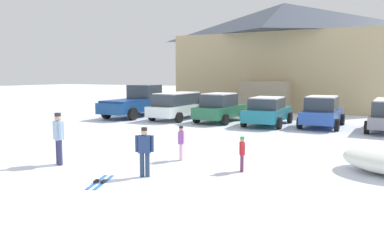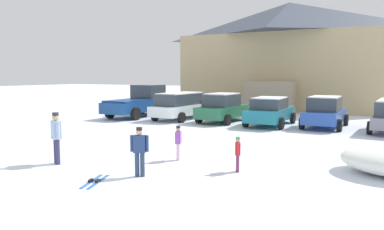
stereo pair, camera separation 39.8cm
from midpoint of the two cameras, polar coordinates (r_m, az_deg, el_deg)
name	(u,v)px [view 1 (the left image)]	position (r m, az deg, el deg)	size (l,w,h in m)	color
ground	(42,199)	(9.59, -23.01, -11.73)	(160.00, 160.00, 0.00)	white
ski_lodge	(283,55)	(34.18, 13.34, 8.89)	(16.97, 12.05, 9.07)	tan
parked_white_suv	(177,105)	(24.00, -2.70, 1.52)	(2.30, 4.81, 1.73)	white
parked_green_coupe	(220,108)	(22.78, 3.81, 1.12)	(2.29, 4.35, 1.76)	#246745
parked_teal_hatchback	(268,111)	(21.67, 10.94, 0.63)	(2.21, 4.58, 1.61)	#1B7488
parked_blue_hatchback	(322,112)	(21.64, 18.69, 0.50)	(2.12, 4.33, 1.71)	#264CA7
pickup_truck	(137,102)	(26.06, -8.78, 1.97)	(2.39, 5.81, 2.15)	navy
skier_teen_in_navy_coat	(145,149)	(10.61, -8.32, -5.16)	(0.48, 0.33, 1.41)	navy
skier_adult_in_blue_parka	(58,136)	(12.69, -20.53, -2.95)	(0.56, 0.40, 1.67)	#313157
skier_child_in_purple_jacket	(181,141)	(12.55, -2.57, -3.98)	(0.25, 0.41, 1.16)	#E8B2C7
skier_child_in_red_jacket	(242,152)	(11.18, 6.62, -5.62)	(0.24, 0.36, 1.05)	#6F2F58
pair_of_skis	(100,182)	(10.46, -14.90, -9.83)	(0.71, 1.36, 0.08)	#2863B7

